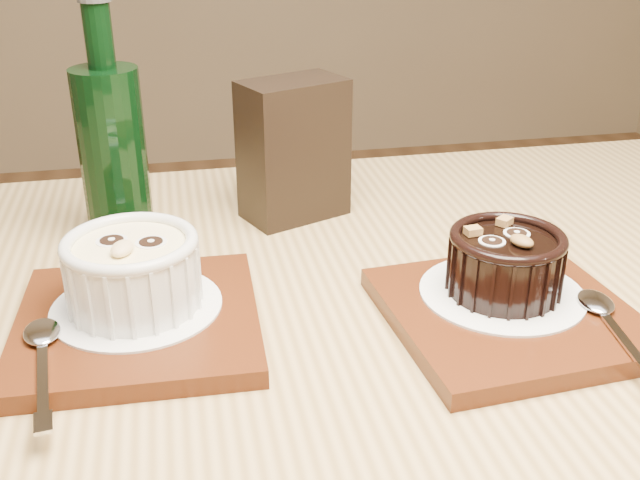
# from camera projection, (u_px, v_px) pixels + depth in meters

# --- Properties ---
(table) EXTENTS (1.21, 0.81, 0.75)m
(table) POSITION_uv_depth(u_px,v_px,m) (349.00, 436.00, 0.60)
(table) COLOR #9C7944
(table) RESTS_ON ground
(tray_left) EXTENTS (0.18, 0.18, 0.01)m
(tray_left) POSITION_uv_depth(u_px,v_px,m) (138.00, 323.00, 0.57)
(tray_left) COLOR #53230D
(tray_left) RESTS_ON table
(doily_left) EXTENTS (0.13, 0.13, 0.00)m
(doily_left) POSITION_uv_depth(u_px,v_px,m) (137.00, 306.00, 0.57)
(doily_left) COLOR white
(doily_left) RESTS_ON tray_left
(ramekin_white) EXTENTS (0.10, 0.10, 0.06)m
(ramekin_white) POSITION_uv_depth(u_px,v_px,m) (132.00, 269.00, 0.56)
(ramekin_white) COLOR silver
(ramekin_white) RESTS_ON doily_left
(spoon_left) EXTENTS (0.04, 0.14, 0.01)m
(spoon_left) POSITION_uv_depth(u_px,v_px,m) (42.00, 358.00, 0.51)
(spoon_left) COLOR silver
(spoon_left) RESTS_ON tray_left
(tray_right) EXTENTS (0.19, 0.19, 0.01)m
(tray_right) POSITION_uv_depth(u_px,v_px,m) (508.00, 315.00, 0.58)
(tray_right) COLOR #53230D
(tray_right) RESTS_ON table
(doily_right) EXTENTS (0.13, 0.13, 0.00)m
(doily_right) POSITION_uv_depth(u_px,v_px,m) (502.00, 293.00, 0.59)
(doily_right) COLOR white
(doily_right) RESTS_ON tray_right
(ramekin_dark) EXTENTS (0.09, 0.09, 0.05)m
(ramekin_dark) POSITION_uv_depth(u_px,v_px,m) (506.00, 260.00, 0.58)
(ramekin_dark) COLOR black
(ramekin_dark) RESTS_ON doily_right
(spoon_right) EXTENTS (0.04, 0.14, 0.01)m
(spoon_right) POSITION_uv_depth(u_px,v_px,m) (615.00, 326.00, 0.54)
(spoon_right) COLOR silver
(spoon_right) RESTS_ON tray_right
(condiment_stand) EXTENTS (0.12, 0.09, 0.14)m
(condiment_stand) POSITION_uv_depth(u_px,v_px,m) (294.00, 150.00, 0.75)
(condiment_stand) COLOR black
(condiment_stand) RESTS_ON table
(green_bottle) EXTENTS (0.06, 0.06, 0.23)m
(green_bottle) POSITION_uv_depth(u_px,v_px,m) (112.00, 149.00, 0.69)
(green_bottle) COLOR black
(green_bottle) RESTS_ON table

